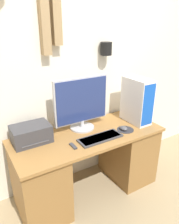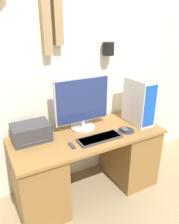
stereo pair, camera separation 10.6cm
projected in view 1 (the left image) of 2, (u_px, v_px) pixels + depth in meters
ground_plane at (104, 209)px, 2.24m from camera, size 12.00×12.00×0.00m
wall_back at (68, 64)px, 2.24m from camera, size 6.40×0.17×2.70m
desk at (88, 163)px, 2.34m from camera, size 1.54×0.64×0.72m
monitor at (82, 103)px, 2.22m from camera, size 0.60×0.26×0.55m
keyboard at (100, 138)px, 2.12m from camera, size 0.44×0.16×0.02m
mousepad at (125, 130)px, 2.29m from camera, size 0.18×0.18×0.00m
mouse at (124, 128)px, 2.27m from camera, size 0.07×0.09×0.04m
computer_tower at (137, 101)px, 2.39m from camera, size 0.18×0.35×0.50m
printer at (31, 134)px, 2.04m from camera, size 0.35×0.25×0.17m
remote_control at (73, 146)px, 1.98m from camera, size 0.03×0.11×0.02m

